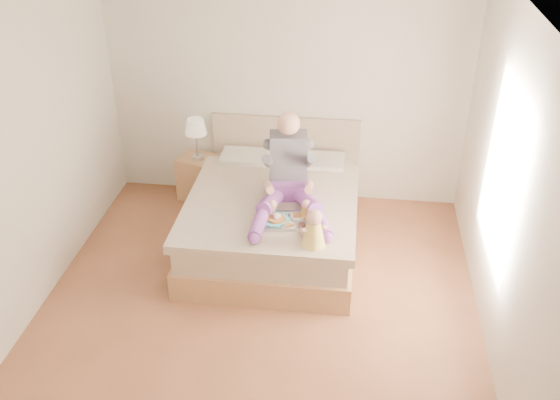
# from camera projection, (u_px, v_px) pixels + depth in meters

# --- Properties ---
(room) EXTENTS (4.02, 4.22, 2.71)m
(room) POSITION_uv_depth(u_px,v_px,m) (266.00, 160.00, 5.00)
(room) COLOR brown
(room) RESTS_ON ground
(bed) EXTENTS (1.70, 2.18, 1.00)m
(bed) POSITION_uv_depth(u_px,v_px,m) (274.00, 214.00, 6.54)
(bed) COLOR #9B7148
(bed) RESTS_ON ground
(nightstand) EXTENTS (0.52, 0.49, 0.52)m
(nightstand) POSITION_uv_depth(u_px,v_px,m) (200.00, 177.00, 7.35)
(nightstand) COLOR #9B7148
(nightstand) RESTS_ON ground
(lamp) EXTENTS (0.24, 0.24, 0.50)m
(lamp) POSITION_uv_depth(u_px,v_px,m) (196.00, 129.00, 6.99)
(lamp) COLOR #ADB1B4
(lamp) RESTS_ON nightstand
(adult) EXTENTS (0.76, 1.14, 0.91)m
(adult) POSITION_uv_depth(u_px,v_px,m) (289.00, 178.00, 6.06)
(adult) COLOR #7D3C97
(adult) RESTS_ON bed
(tray) EXTENTS (0.48, 0.40, 0.12)m
(tray) POSITION_uv_depth(u_px,v_px,m) (286.00, 219.00, 5.87)
(tray) COLOR #ADB1B4
(tray) RESTS_ON bed
(baby) EXTENTS (0.27, 0.32, 0.36)m
(baby) POSITION_uv_depth(u_px,v_px,m) (313.00, 230.00, 5.48)
(baby) COLOR #FFDD50
(baby) RESTS_ON bed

